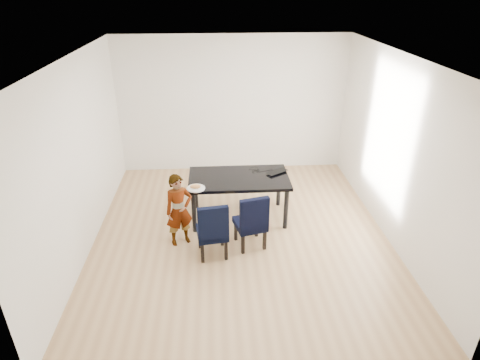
{
  "coord_description": "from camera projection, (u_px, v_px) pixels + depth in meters",
  "views": [
    {
      "loc": [
        -0.36,
        -5.23,
        3.59
      ],
      "look_at": [
        0.0,
        0.2,
        0.85
      ],
      "focal_mm": 30.0,
      "sensor_mm": 36.0,
      "label": 1
    }
  ],
  "objects": [
    {
      "name": "plate",
      "position": [
        196.0,
        188.0,
        6.05
      ],
      "size": [
        0.32,
        0.32,
        0.02
      ],
      "primitive_type": "cylinder",
      "rotation": [
        0.0,
        0.0,
        0.2
      ],
      "color": "white",
      "rests_on": "dining_table"
    },
    {
      "name": "ceiling",
      "position": [
        241.0,
        57.0,
        5.08
      ],
      "size": [
        4.5,
        5.0,
        0.01
      ],
      "primitive_type": "cube",
      "color": "white",
      "rests_on": "wall_back"
    },
    {
      "name": "cable_tangle",
      "position": [
        256.0,
        172.0,
        6.59
      ],
      "size": [
        0.13,
        0.13,
        0.01
      ],
      "primitive_type": "torus",
      "rotation": [
        0.0,
        0.0,
        -0.01
      ],
      "color": "black",
      "rests_on": "dining_table"
    },
    {
      "name": "laptop",
      "position": [
        275.0,
        171.0,
        6.58
      ],
      "size": [
        0.44,
        0.4,
        0.03
      ],
      "primitive_type": "imported",
      "rotation": [
        0.0,
        0.0,
        3.71
      ],
      "color": "black",
      "rests_on": "dining_table"
    },
    {
      "name": "dining_table",
      "position": [
        239.0,
        198.0,
        6.57
      ],
      "size": [
        1.6,
        0.9,
        0.75
      ],
      "primitive_type": "cube",
      "color": "black",
      "rests_on": "floor"
    },
    {
      "name": "wall_left",
      "position": [
        79.0,
        159.0,
        5.56
      ],
      "size": [
        0.01,
        5.0,
        2.7
      ],
      "primitive_type": "cube",
      "color": "white",
      "rests_on": "ground"
    },
    {
      "name": "chair_left",
      "position": [
        212.0,
        228.0,
        5.66
      ],
      "size": [
        0.48,
        0.49,
        0.88
      ],
      "primitive_type": "cube",
      "rotation": [
        0.0,
        0.0,
        0.13
      ],
      "color": "black",
      "rests_on": "floor"
    },
    {
      "name": "floor",
      "position": [
        241.0,
        234.0,
        6.3
      ],
      "size": [
        4.5,
        5.0,
        0.01
      ],
      "primitive_type": "cube",
      "color": "tan",
      "rests_on": "ground"
    },
    {
      "name": "chair_right",
      "position": [
        250.0,
        219.0,
        5.86
      ],
      "size": [
        0.52,
        0.53,
        0.88
      ],
      "primitive_type": "cube",
      "rotation": [
        0.0,
        0.0,
        0.24
      ],
      "color": "black",
      "rests_on": "floor"
    },
    {
      "name": "wall_front",
      "position": [
        261.0,
        269.0,
        3.46
      ],
      "size": [
        4.5,
        0.01,
        2.7
      ],
      "primitive_type": "cube",
      "color": "white",
      "rests_on": "ground"
    },
    {
      "name": "wall_right",
      "position": [
        395.0,
        151.0,
        5.82
      ],
      "size": [
        0.01,
        5.0,
        2.7
      ],
      "primitive_type": "cube",
      "color": "beige",
      "rests_on": "ground"
    },
    {
      "name": "child",
      "position": [
        179.0,
        210.0,
        5.86
      ],
      "size": [
        0.48,
        0.41,
        1.12
      ],
      "primitive_type": "imported",
      "rotation": [
        0.0,
        0.0,
        0.4
      ],
      "color": "red",
      "rests_on": "floor"
    },
    {
      "name": "wall_back",
      "position": [
        232.0,
        105.0,
        7.92
      ],
      "size": [
        4.5,
        0.01,
        2.7
      ],
      "primitive_type": "cube",
      "color": "white",
      "rests_on": "ground"
    },
    {
      "name": "sandwich",
      "position": [
        195.0,
        186.0,
        6.02
      ],
      "size": [
        0.18,
        0.12,
        0.07
      ],
      "primitive_type": "ellipsoid",
      "rotation": [
        0.0,
        0.0,
        0.26
      ],
      "color": "#CC8A49",
      "rests_on": "plate"
    }
  ]
}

